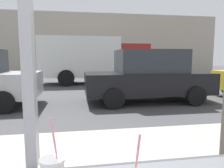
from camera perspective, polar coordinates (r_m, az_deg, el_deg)
ground_plane at (r=9.07m, az=-10.61°, el=-2.81°), size 60.00×60.00×0.00m
window_wall at (r=1.06m, az=-22.35°, el=19.26°), size 2.95×0.20×2.90m
building_facade_far at (r=20.42m, az=-10.11°, el=10.56°), size 28.00×1.20×5.65m
parked_car_black at (r=7.45m, az=9.75°, el=2.11°), size 4.31×1.97×1.81m
box_truck at (r=12.77m, az=-5.20°, el=6.93°), size 6.31×2.44×2.73m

